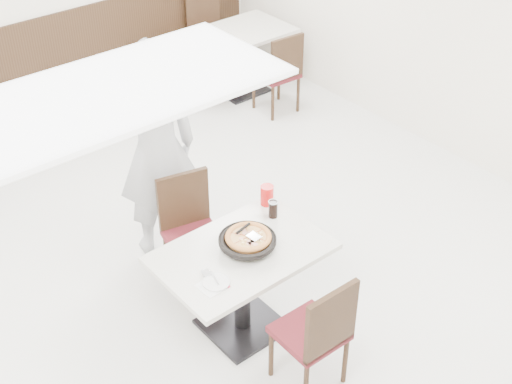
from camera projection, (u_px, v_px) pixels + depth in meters
floor at (221, 273)px, 5.91m from camera, size 7.00×7.00×0.00m
wall_right at (472, 24)px, 6.66m from camera, size 0.04×7.00×2.80m
wainscot_back at (27, 71)px, 7.78m from camera, size 5.90×0.03×1.10m
fluo_panel_a at (121, 89)px, 2.58m from camera, size 1.20×0.60×0.02m
main_table at (242, 290)px, 5.20m from camera, size 1.26×0.90×0.75m
chair_near at (310, 330)px, 4.74m from camera, size 0.43×0.43×0.95m
chair_far at (194, 237)px, 5.55m from camera, size 0.50×0.50×0.95m
trivet at (251, 243)px, 5.02m from camera, size 0.13×0.13×0.04m
pizza_pan at (247, 243)px, 4.99m from camera, size 0.38×0.38×0.01m
pizza at (248, 239)px, 5.00m from camera, size 0.33×0.33×0.02m
pizza_server at (254, 236)px, 4.97m from camera, size 0.08×0.10×0.00m
napkin at (212, 286)px, 4.69m from camera, size 0.18×0.18×0.00m
side_plate at (216, 282)px, 4.71m from camera, size 0.20×0.20×0.01m
fork at (215, 278)px, 4.73m from camera, size 0.05×0.14×0.00m
cola_glass at (273, 209)px, 5.27m from camera, size 0.07×0.07×0.13m
red_cup at (267, 195)px, 5.40m from camera, size 0.11×0.11×0.16m
diner_person at (157, 151)px, 5.67m from camera, size 0.78×0.61×1.91m
bg_table_right at (239, 61)px, 8.39m from camera, size 1.28×0.92×0.75m
bg_chair_right_near at (276, 72)px, 7.94m from camera, size 0.45×0.45×0.95m
bg_chair_right_far at (207, 36)px, 8.75m from camera, size 0.55×0.55×0.95m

